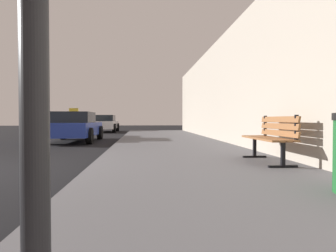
# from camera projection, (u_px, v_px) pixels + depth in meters

# --- Properties ---
(sidewalk) EXTENTS (4.00, 32.00, 0.15)m
(sidewalk) POSITION_uv_depth(u_px,v_px,m) (199.00, 166.00, 5.58)
(sidewalk) COLOR #5B5B60
(sidewalk) RESTS_ON ground_plane
(building_wall) EXTENTS (0.70, 32.00, 4.06)m
(building_wall) POSITION_uv_depth(u_px,v_px,m) (310.00, 65.00, 5.72)
(building_wall) COLOR #ADA393
(building_wall) RESTS_ON ground_plane
(bench) EXTENTS (0.52, 1.54, 0.89)m
(bench) POSITION_uv_depth(u_px,v_px,m) (272.00, 135.00, 5.58)
(bench) COLOR brown
(bench) RESTS_ON sidewalk
(car_blue) EXTENTS (1.93, 4.28, 1.43)m
(car_blue) POSITION_uv_depth(u_px,v_px,m) (75.00, 127.00, 12.57)
(car_blue) COLOR #233899
(car_blue) RESTS_ON ground_plane
(car_white) EXTENTS (1.99, 4.50, 1.27)m
(car_white) POSITION_uv_depth(u_px,v_px,m) (104.00, 123.00, 22.10)
(car_white) COLOR white
(car_white) RESTS_ON ground_plane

